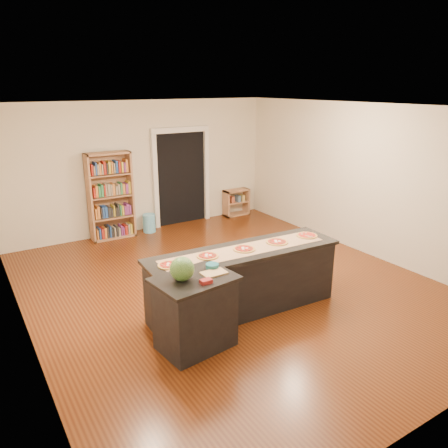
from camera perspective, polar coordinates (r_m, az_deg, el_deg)
room at (r=6.62m, az=0.92°, el=2.85°), size 6.00×7.00×2.80m
doorway at (r=10.04m, az=-5.61°, el=6.77°), size 1.40×0.09×2.21m
kitchen_island at (r=6.23m, az=2.58°, el=-7.33°), size 2.81×0.76×0.93m
side_counter at (r=5.40m, az=-3.78°, el=-11.45°), size 0.94×0.69×0.93m
bookshelf at (r=9.31m, az=-14.59°, el=3.54°), size 0.90×0.32×1.81m
low_shelf at (r=10.80m, az=1.61°, el=2.85°), size 0.64×0.28×0.64m
waste_bin at (r=9.72m, az=-9.75°, el=0.12°), size 0.27×0.27×0.40m
kraft_paper at (r=6.04m, az=2.70°, el=-3.39°), size 2.46×0.56×0.00m
watermelon at (r=5.08m, az=-5.50°, el=-5.87°), size 0.29×0.29×0.29m
cutting_board at (r=5.28m, az=-1.33°, el=-6.41°), size 0.30×0.20×0.02m
package_red at (r=5.04m, az=-2.37°, el=-7.49°), size 0.13×0.10×0.05m
package_teal at (r=5.42m, az=-1.55°, el=-5.53°), size 0.16×0.16×0.06m
pizza_a at (r=5.55m, az=-7.17°, el=-5.34°), size 0.27×0.27×0.02m
pizza_b at (r=5.80m, az=-2.17°, el=-4.19°), size 0.30×0.30×0.02m
pizza_c at (r=6.04m, az=2.64°, el=-3.26°), size 0.29×0.29×0.02m
pizza_d at (r=6.34m, az=6.92°, el=-2.33°), size 0.32×0.32×0.02m
pizza_e at (r=6.68m, az=10.77°, el=-1.47°), size 0.31×0.31×0.02m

